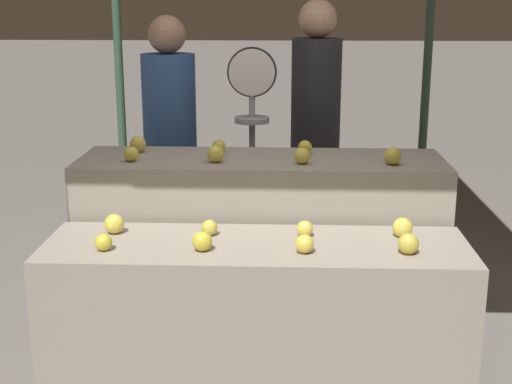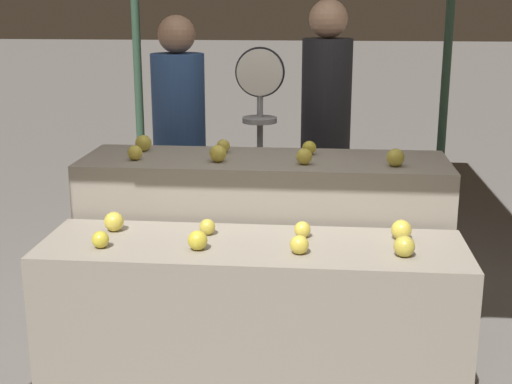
# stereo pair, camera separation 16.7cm
# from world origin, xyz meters

# --- Properties ---
(display_counter_front) EXTENTS (1.84, 0.55, 0.75)m
(display_counter_front) POSITION_xyz_m (0.00, 0.00, 0.38)
(display_counter_front) COLOR gray
(display_counter_front) RESTS_ON ground_plane
(display_counter_back) EXTENTS (1.84, 0.55, 1.00)m
(display_counter_back) POSITION_xyz_m (0.00, 0.60, 0.50)
(display_counter_back) COLOR gray
(display_counter_back) RESTS_ON ground_plane
(apple_front_0) EXTENTS (0.07, 0.07, 0.07)m
(apple_front_0) POSITION_xyz_m (-0.64, -0.12, 0.79)
(apple_front_0) COLOR gold
(apple_front_0) RESTS_ON display_counter_front
(apple_front_1) EXTENTS (0.08, 0.08, 0.08)m
(apple_front_1) POSITION_xyz_m (-0.22, -0.10, 0.79)
(apple_front_1) COLOR gold
(apple_front_1) RESTS_ON display_counter_front
(apple_front_2) EXTENTS (0.08, 0.08, 0.08)m
(apple_front_2) POSITION_xyz_m (0.21, -0.11, 0.79)
(apple_front_2) COLOR yellow
(apple_front_2) RESTS_ON display_counter_front
(apple_front_3) EXTENTS (0.09, 0.09, 0.09)m
(apple_front_3) POSITION_xyz_m (0.63, -0.10, 0.79)
(apple_front_3) COLOR gold
(apple_front_3) RESTS_ON display_counter_front
(apple_front_4) EXTENTS (0.09, 0.09, 0.09)m
(apple_front_4) POSITION_xyz_m (-0.64, 0.11, 0.79)
(apple_front_4) COLOR yellow
(apple_front_4) RESTS_ON display_counter_front
(apple_front_5) EXTENTS (0.07, 0.07, 0.07)m
(apple_front_5) POSITION_xyz_m (-0.21, 0.10, 0.79)
(apple_front_5) COLOR gold
(apple_front_5) RESTS_ON display_counter_front
(apple_front_6) EXTENTS (0.07, 0.07, 0.07)m
(apple_front_6) POSITION_xyz_m (0.21, 0.10, 0.79)
(apple_front_6) COLOR yellow
(apple_front_6) RESTS_ON display_counter_front
(apple_front_7) EXTENTS (0.09, 0.09, 0.09)m
(apple_front_7) POSITION_xyz_m (0.64, 0.12, 0.79)
(apple_front_7) COLOR yellow
(apple_front_7) RESTS_ON display_counter_front
(apple_back_0) EXTENTS (0.07, 0.07, 0.07)m
(apple_back_0) POSITION_xyz_m (-0.64, 0.50, 1.03)
(apple_back_0) COLOR yellow
(apple_back_0) RESTS_ON display_counter_back
(apple_back_1) EXTENTS (0.08, 0.08, 0.08)m
(apple_back_1) POSITION_xyz_m (-0.22, 0.50, 1.04)
(apple_back_1) COLOR yellow
(apple_back_1) RESTS_ON display_counter_back
(apple_back_2) EXTENTS (0.08, 0.08, 0.08)m
(apple_back_2) POSITION_xyz_m (0.20, 0.48, 1.04)
(apple_back_2) COLOR yellow
(apple_back_2) RESTS_ON display_counter_back
(apple_back_3) EXTENTS (0.09, 0.09, 0.09)m
(apple_back_3) POSITION_xyz_m (0.64, 0.48, 1.04)
(apple_back_3) COLOR gold
(apple_back_3) RESTS_ON display_counter_back
(apple_back_4) EXTENTS (0.09, 0.09, 0.09)m
(apple_back_4) POSITION_xyz_m (-0.65, 0.71, 1.04)
(apple_back_4) COLOR gold
(apple_back_4) RESTS_ON display_counter_back
(apple_back_5) EXTENTS (0.07, 0.07, 0.07)m
(apple_back_5) POSITION_xyz_m (-0.22, 0.72, 1.03)
(apple_back_5) COLOR gold
(apple_back_5) RESTS_ON display_counter_back
(apple_back_6) EXTENTS (0.07, 0.07, 0.07)m
(apple_back_6) POSITION_xyz_m (0.22, 0.71, 1.03)
(apple_back_6) COLOR gold
(apple_back_6) RESTS_ON display_counter_back
(produce_scale) EXTENTS (0.28, 0.20, 1.51)m
(produce_scale) POSITION_xyz_m (-0.07, 1.17, 1.10)
(produce_scale) COLOR #99999E
(produce_scale) RESTS_ON ground_plane
(person_vendor_at_scale) EXTENTS (0.37, 0.37, 1.78)m
(person_vendor_at_scale) POSITION_xyz_m (0.31, 1.52, 1.05)
(person_vendor_at_scale) COLOR #2D2D38
(person_vendor_at_scale) RESTS_ON ground_plane
(person_customer_left) EXTENTS (0.36, 0.36, 1.68)m
(person_customer_left) POSITION_xyz_m (-0.57, 1.28, 0.99)
(person_customer_left) COLOR #2D2D38
(person_customer_left) RESTS_ON ground_plane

